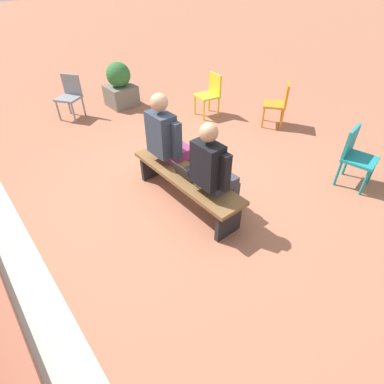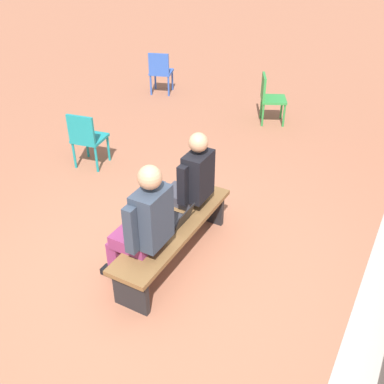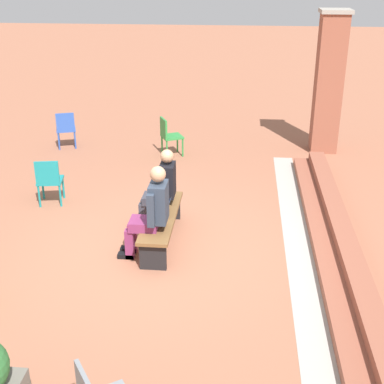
% 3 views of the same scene
% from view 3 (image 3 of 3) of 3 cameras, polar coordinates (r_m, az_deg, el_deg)
% --- Properties ---
extents(ground_plane, '(60.00, 60.00, 0.00)m').
position_cam_3_polar(ground_plane, '(7.98, -3.68, -6.21)').
color(ground_plane, '#9E6047').
extents(concrete_strip, '(7.96, 0.40, 0.01)m').
position_cam_3_polar(concrete_strip, '(8.17, 11.24, -5.83)').
color(concrete_strip, '#A8A399').
rests_on(concrete_strip, ground).
extents(brick_steps, '(7.16, 0.60, 0.30)m').
position_cam_3_polar(brick_steps, '(8.20, 15.15, -5.19)').
color(brick_steps, '#93513D').
rests_on(brick_steps, ground).
extents(brick_pillar_left_of_steps, '(0.64, 0.64, 3.03)m').
position_cam_3_polar(brick_pillar_left_of_steps, '(12.10, 14.37, 11.25)').
color(brick_pillar_left_of_steps, '#93513D').
rests_on(brick_pillar_left_of_steps, ground).
extents(bench, '(1.80, 0.44, 0.45)m').
position_cam_3_polar(bench, '(8.04, -3.29, -3.06)').
color(bench, brown).
rests_on(bench, ground).
extents(person_student, '(0.53, 0.67, 1.33)m').
position_cam_3_polar(person_student, '(8.31, -3.33, 0.53)').
color(person_student, '#383842').
rests_on(person_student, ground).
extents(person_adult, '(0.57, 0.72, 1.39)m').
position_cam_3_polar(person_adult, '(7.50, -4.39, -1.93)').
color(person_adult, '#7F2D5B').
rests_on(person_adult, ground).
extents(laptop, '(0.32, 0.29, 0.21)m').
position_cam_3_polar(laptop, '(8.02, -3.18, -1.98)').
color(laptop, black).
rests_on(laptop, bench).
extents(plastic_chair_near_bench_right, '(0.53, 0.53, 0.84)m').
position_cam_3_polar(plastic_chair_near_bench_right, '(12.46, -13.31, 6.71)').
color(plastic_chair_near_bench_right, '#2D56B7').
rests_on(plastic_chair_near_bench_right, ground).
extents(plastic_chair_near_bench_left, '(0.49, 0.49, 0.84)m').
position_cam_3_polar(plastic_chair_near_bench_left, '(9.54, -15.00, 1.36)').
color(plastic_chair_near_bench_left, teal).
rests_on(plastic_chair_near_bench_left, ground).
extents(plastic_chair_by_pillar, '(0.56, 0.56, 0.84)m').
position_cam_3_polar(plastic_chair_by_pillar, '(11.65, -2.51, 6.17)').
color(plastic_chair_by_pillar, '#2D893D').
rests_on(plastic_chair_by_pillar, ground).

